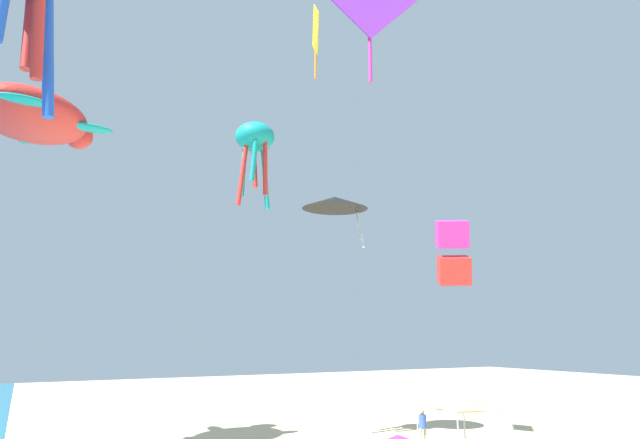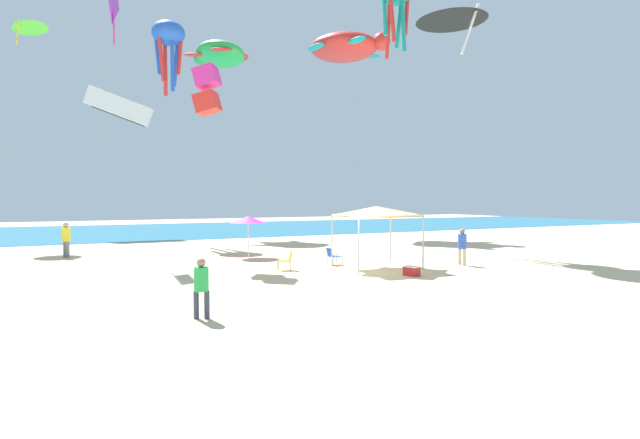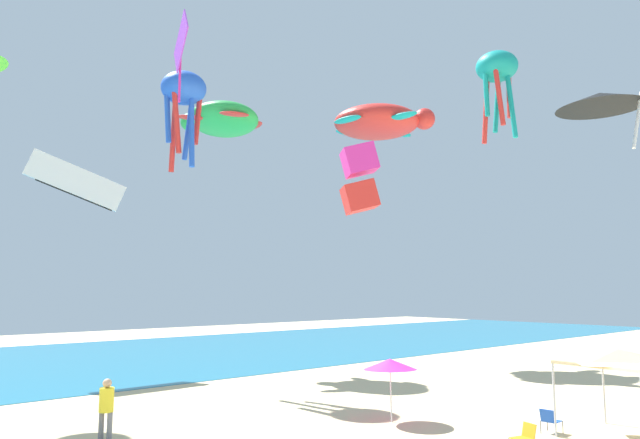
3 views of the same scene
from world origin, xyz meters
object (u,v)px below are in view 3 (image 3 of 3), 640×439
at_px(person_by_tent, 106,404).
at_px(kite_box_magenta, 360,179).
at_px(kite_parafoil_white, 76,182).
at_px(kite_turtle_red, 379,122).
at_px(kite_octopus_blue, 184,93).
at_px(kite_diamond_purple, 181,44).
at_px(kite_turtle_green, 222,120).
at_px(folding_chair_right_of_tent, 550,419).
at_px(canopy_tent, 619,357).
at_px(kite_octopus_teal, 497,71).
at_px(beach_umbrella, 390,364).
at_px(folding_chair_near_cooler, 525,436).
at_px(kite_delta_black, 600,101).

distance_m(person_by_tent, kite_box_magenta, 11.00).
height_order(kite_parafoil_white, kite_turtle_red, kite_turtle_red).
height_order(person_by_tent, kite_octopus_blue, kite_octopus_blue).
height_order(kite_diamond_purple, kite_turtle_green, kite_turtle_green).
bearing_deg(kite_diamond_purple, folding_chair_right_of_tent, 62.81).
relative_size(canopy_tent, kite_octopus_teal, 0.70).
height_order(folding_chair_right_of_tent, kite_octopus_blue, kite_octopus_blue).
distance_m(beach_umbrella, kite_turtle_green, 22.25).
xyz_separation_m(beach_umbrella, folding_chair_near_cooler, (0.02, -5.24, -1.55)).
bearing_deg(folding_chair_near_cooler, kite_parafoil_white, -153.87).
bearing_deg(canopy_tent, kite_octopus_blue, 106.52).
relative_size(kite_octopus_blue, kite_diamond_purple, 1.43).
relative_size(canopy_tent, kite_octopus_blue, 0.64).
distance_m(kite_parafoil_white, kite_octopus_teal, 25.01).
height_order(kite_diamond_purple, kite_box_magenta, kite_diamond_purple).
distance_m(folding_chair_right_of_tent, kite_turtle_green, 26.72).
distance_m(canopy_tent, kite_parafoil_white, 29.59).
xyz_separation_m(canopy_tent, kite_turtle_green, (-0.81, 23.69, 13.24)).
xyz_separation_m(canopy_tent, beach_umbrella, (-3.88, 6.48, -0.52)).
xyz_separation_m(beach_umbrella, kite_octopus_teal, (10.65, 1.58, 14.39)).
xyz_separation_m(canopy_tent, kite_diamond_purple, (-10.04, 11.48, 11.60)).
bearing_deg(kite_delta_black, canopy_tent, 117.72).
relative_size(person_by_tent, kite_parafoil_white, 0.34).
xyz_separation_m(folding_chair_right_of_tent, kite_turtle_green, (0.44, 21.88, 15.32)).
distance_m(kite_delta_black, kite_turtle_green, 22.33).
distance_m(beach_umbrella, folding_chair_right_of_tent, 5.58).
relative_size(beach_umbrella, kite_turtle_green, 0.37).
distance_m(folding_chair_near_cooler, kite_turtle_red, 27.50).
bearing_deg(kite_box_magenta, kite_delta_black, 111.70).
relative_size(canopy_tent, folding_chair_right_of_tent, 4.20).
distance_m(kite_octopus_teal, kite_turtle_red, 11.40).
height_order(kite_turtle_green, kite_parafoil_white, kite_turtle_green).
bearing_deg(kite_turtle_green, kite_octopus_teal, 179.09).
bearing_deg(folding_chair_near_cooler, kite_turtle_red, 158.84).
distance_m(kite_parafoil_white, kite_box_magenta, 21.62).
bearing_deg(kite_diamond_purple, beach_umbrella, 71.47).
bearing_deg(kite_box_magenta, kite_diamond_purple, -113.19).
relative_size(folding_chair_near_cooler, kite_diamond_purple, 0.22).
bearing_deg(kite_turtle_green, person_by_tent, 110.95).
xyz_separation_m(folding_chair_near_cooler, kite_diamond_purple, (-6.18, 10.25, 13.67)).
bearing_deg(beach_umbrella, folding_chair_near_cooler, -89.80).
distance_m(canopy_tent, beach_umbrella, 7.57).
bearing_deg(kite_delta_black, folding_chair_right_of_tent, 102.41).
xyz_separation_m(kite_delta_black, kite_parafoil_white, (-15.60, 24.09, -2.31)).
bearing_deg(kite_octopus_blue, kite_diamond_purple, 82.08).
bearing_deg(kite_diamond_purple, kite_octopus_blue, 172.43).
relative_size(beach_umbrella, kite_delta_black, 0.53).
bearing_deg(folding_chair_right_of_tent, kite_turtle_red, -35.56).
height_order(kite_box_magenta, kite_octopus_teal, kite_octopus_teal).
bearing_deg(folding_chair_near_cooler, person_by_tent, -121.90).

